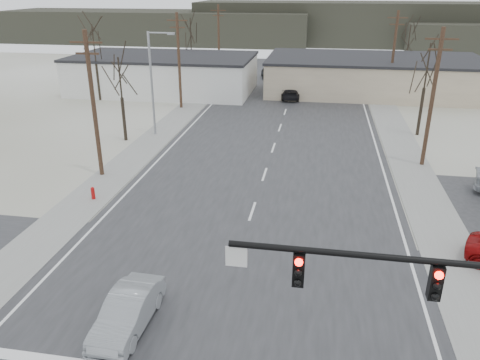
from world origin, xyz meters
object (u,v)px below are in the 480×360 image
object	(u,v)px
sedan_crossing	(128,312)
car_far_b	(268,73)
traffic_signal_mast	(474,316)
fire_hydrant	(93,193)
car_far_a	(291,92)

from	to	relation	value
sedan_crossing	car_far_b	world-z (taller)	sedan_crossing
traffic_signal_mast	fire_hydrant	bearing A→B (deg)	141.87
fire_hydrant	car_far_a	bearing A→B (deg)	71.28
fire_hydrant	sedan_crossing	xyz separation A→B (m)	(6.87, -11.00, 0.33)
fire_hydrant	car_far_a	size ratio (longest dim) A/B	0.17
fire_hydrant	sedan_crossing	bearing A→B (deg)	-58.02
traffic_signal_mast	car_far_b	size ratio (longest dim) A/B	2.15
traffic_signal_mast	sedan_crossing	size ratio (longest dim) A/B	2.00
traffic_signal_mast	car_far_a	world-z (taller)	traffic_signal_mast
traffic_signal_mast	car_far_a	xyz separation A→B (m)	(-7.74, 44.76, -3.87)
traffic_signal_mast	fire_hydrant	size ratio (longest dim) A/B	10.29
sedan_crossing	car_far_a	xyz separation A→B (m)	(3.48, 41.56, 0.02)
traffic_signal_mast	fire_hydrant	distance (m)	23.39
fire_hydrant	car_far_a	xyz separation A→B (m)	(10.35, 30.56, 0.35)
car_far_a	car_far_b	bearing A→B (deg)	-72.27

